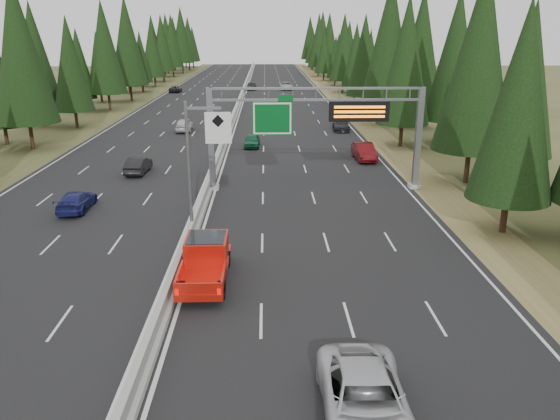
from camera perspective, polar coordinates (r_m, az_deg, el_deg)
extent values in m
cube|color=black|center=(87.07, -4.51, 10.30)|extent=(32.00, 260.00, 0.08)
cube|color=olive|center=(87.96, 7.34, 10.28)|extent=(3.60, 260.00, 0.06)
cube|color=#3F4620|center=(89.78, -16.11, 9.89)|extent=(3.60, 260.00, 0.06)
cube|color=gray|center=(87.05, -4.52, 10.42)|extent=(0.70, 260.00, 0.30)
cube|color=gray|center=(86.99, -4.52, 10.68)|extent=(0.30, 260.00, 0.60)
cube|color=slate|center=(42.10, -7.20, 7.29)|extent=(0.45, 0.45, 7.80)
cube|color=gray|center=(42.95, -7.01, 2.37)|extent=(0.90, 0.90, 0.30)
cube|color=slate|center=(43.49, 14.24, 7.22)|extent=(0.45, 0.45, 7.80)
cube|color=gray|center=(44.31, 13.87, 2.46)|extent=(0.90, 0.90, 0.30)
cube|color=slate|center=(41.52, 3.80, 12.57)|extent=(15.85, 0.35, 0.16)
cube|color=slate|center=(41.61, 3.78, 11.42)|extent=(15.85, 0.35, 0.16)
cube|color=#054C19|center=(41.37, -0.81, 9.55)|extent=(3.00, 0.10, 2.50)
cube|color=silver|center=(41.31, -0.81, 9.54)|extent=(2.85, 0.02, 2.35)
cube|color=#054C19|center=(41.20, 0.60, 11.62)|extent=(1.10, 0.10, 0.45)
cube|color=black|center=(41.83, 8.27, 10.16)|extent=(4.50, 0.40, 1.50)
cube|color=orange|center=(41.57, 8.34, 10.59)|extent=(3.80, 0.02, 0.18)
cube|color=orange|center=(41.62, 8.32, 10.12)|extent=(3.80, 0.02, 0.18)
cube|color=orange|center=(41.67, 8.29, 9.64)|extent=(3.80, 0.02, 0.18)
cylinder|color=slate|center=(32.41, -9.48, 4.12)|extent=(0.20, 0.20, 8.00)
cube|color=gray|center=(33.55, -9.14, -2.36)|extent=(0.50, 0.50, 0.20)
cube|color=slate|center=(31.62, -8.00, 10.49)|extent=(2.00, 0.15, 0.15)
cube|color=silver|center=(31.59, -6.48, 8.52)|extent=(1.50, 0.06, 1.80)
cylinder|color=black|center=(36.02, 22.38, -0.55)|extent=(0.40, 0.40, 2.20)
cone|color=black|center=(34.61, 23.75, 10.29)|extent=(4.94, 4.94, 11.54)
cylinder|color=black|center=(47.20, 18.97, 4.37)|extent=(0.40, 0.40, 2.74)
cone|color=black|center=(46.07, 20.08, 14.75)|extent=(6.16, 6.16, 14.37)
cylinder|color=black|center=(48.66, 23.36, 3.98)|extent=(0.40, 0.40, 2.28)
cone|color=black|center=(47.61, 24.44, 12.30)|extent=(5.13, 5.13, 11.96)
cylinder|color=black|center=(60.49, 12.52, 7.64)|extent=(0.40, 0.40, 2.49)
cone|color=black|center=(59.63, 13.04, 15.00)|extent=(5.59, 5.59, 13.05)
cylinder|color=black|center=(63.44, 17.16, 7.80)|extent=(0.40, 0.40, 2.61)
cone|color=black|center=(62.62, 17.87, 15.15)|extent=(5.87, 5.87, 13.70)
cylinder|color=black|center=(74.86, 10.90, 9.89)|extent=(0.40, 0.40, 3.00)
cone|color=black|center=(74.16, 11.35, 17.06)|extent=(6.74, 6.74, 15.73)
cylinder|color=black|center=(73.96, 13.98, 9.48)|extent=(0.40, 0.40, 2.73)
cone|color=black|center=(73.25, 14.50, 16.07)|extent=(6.14, 6.14, 14.32)
cylinder|color=black|center=(88.19, 8.58, 10.99)|extent=(0.40, 0.40, 2.33)
cone|color=black|center=(87.62, 8.81, 15.71)|extent=(5.23, 5.23, 12.21)
cylinder|color=black|center=(89.62, 11.47, 10.78)|extent=(0.40, 0.40, 1.80)
cone|color=black|center=(89.11, 11.70, 14.36)|extent=(4.05, 4.05, 9.44)
cylinder|color=black|center=(102.85, 7.78, 11.96)|extent=(0.40, 0.40, 2.14)
cone|color=black|center=(102.37, 7.95, 15.69)|extent=(4.82, 4.82, 11.25)
cylinder|color=black|center=(102.16, 9.19, 11.81)|extent=(0.40, 0.40, 1.98)
cone|color=black|center=(101.69, 9.37, 15.28)|extent=(4.46, 4.46, 10.41)
cylinder|color=black|center=(114.82, 6.56, 12.72)|extent=(0.40, 0.40, 2.47)
cone|color=black|center=(114.37, 6.70, 16.57)|extent=(5.56, 5.56, 12.97)
cylinder|color=black|center=(117.46, 8.70, 12.67)|extent=(0.40, 0.40, 2.15)
cone|color=black|center=(117.04, 8.86, 15.94)|extent=(4.83, 4.83, 11.27)
cylinder|color=black|center=(130.01, 5.74, 13.21)|extent=(0.40, 0.40, 1.77)
cone|color=black|center=(129.67, 5.82, 15.64)|extent=(3.98, 3.98, 9.28)
cylinder|color=black|center=(128.80, 7.07, 13.23)|extent=(0.40, 0.40, 2.29)
cone|color=black|center=(128.41, 7.20, 16.42)|extent=(5.16, 5.16, 12.04)
cylinder|color=black|center=(142.85, 4.58, 13.72)|extent=(0.40, 0.40, 2.01)
cone|color=black|center=(142.52, 4.64, 16.23)|extent=(4.51, 4.51, 10.53)
cylinder|color=black|center=(143.18, 6.26, 13.68)|extent=(0.40, 0.40, 2.00)
cone|color=black|center=(142.84, 6.35, 16.18)|extent=(4.51, 4.51, 10.51)
cylinder|color=black|center=(156.63, 4.02, 14.24)|extent=(0.40, 0.40, 2.68)
cone|color=black|center=(156.30, 4.09, 17.30)|extent=(6.03, 6.03, 14.07)
cylinder|color=black|center=(156.56, 6.07, 14.03)|extent=(0.40, 0.40, 1.88)
cone|color=black|center=(156.26, 6.14, 16.18)|extent=(4.23, 4.23, 9.87)
cylinder|color=black|center=(168.73, 4.12, 14.44)|extent=(0.40, 0.40, 2.29)
cone|color=black|center=(168.43, 4.18, 16.87)|extent=(5.15, 5.15, 12.02)
cylinder|color=black|center=(169.80, 5.08, 14.52)|extent=(0.40, 0.40, 2.78)
cone|color=black|center=(169.49, 5.16, 17.46)|extent=(6.26, 6.26, 14.61)
cylinder|color=black|center=(185.65, 3.39, 14.76)|extent=(0.40, 0.40, 2.15)
cone|color=black|center=(185.38, 3.42, 16.84)|extent=(4.84, 4.84, 11.29)
cylinder|color=black|center=(183.61, 4.60, 14.71)|extent=(0.40, 0.40, 2.18)
cone|color=black|center=(183.34, 4.66, 16.83)|extent=(4.89, 4.89, 11.42)
cylinder|color=black|center=(198.85, 3.11, 15.07)|extent=(0.40, 0.40, 2.75)
cone|color=black|center=(198.58, 3.16, 17.55)|extent=(6.18, 6.18, 14.43)
cylinder|color=black|center=(197.11, 4.40, 15.06)|extent=(0.40, 0.40, 3.00)
cone|color=black|center=(196.84, 4.47, 17.79)|extent=(6.76, 6.76, 15.78)
cylinder|color=black|center=(63.34, -24.53, 7.05)|extent=(0.40, 0.40, 2.79)
cone|color=black|center=(62.50, -25.60, 14.88)|extent=(6.28, 6.28, 14.65)
cylinder|color=black|center=(67.34, -26.70, 6.97)|extent=(0.40, 0.40, 1.98)
cylinder|color=black|center=(75.74, -20.51, 8.88)|extent=(0.40, 0.40, 2.22)
cone|color=black|center=(75.07, -21.10, 14.09)|extent=(4.99, 4.99, 11.64)
cylinder|color=black|center=(78.97, -23.52, 8.96)|extent=(0.40, 0.40, 2.50)
cone|color=black|center=(78.31, -24.26, 14.59)|extent=(5.62, 5.62, 13.12)
cylinder|color=black|center=(91.55, -17.39, 10.74)|extent=(0.40, 0.40, 2.65)
cone|color=black|center=(90.98, -17.89, 15.90)|extent=(5.96, 5.96, 13.91)
cylinder|color=black|center=(91.52, -19.88, 10.29)|extent=(0.40, 0.40, 2.00)
cone|color=black|center=(91.00, -20.31, 14.18)|extent=(4.51, 4.51, 10.51)
cylinder|color=black|center=(102.96, -15.29, 11.71)|extent=(0.40, 0.40, 2.85)
cone|color=black|center=(102.45, -15.71, 16.65)|extent=(6.41, 6.41, 14.95)
cylinder|color=black|center=(103.07, -18.15, 11.20)|extent=(0.40, 0.40, 1.92)
cone|color=black|center=(102.62, -18.49, 14.53)|extent=(4.33, 4.33, 10.10)
cylinder|color=black|center=(119.16, -14.14, 12.37)|extent=(0.40, 0.40, 1.94)
cone|color=black|center=(118.77, -14.37, 15.27)|extent=(4.36, 4.36, 10.18)
cylinder|color=black|center=(116.82, -15.47, 12.23)|extent=(0.40, 0.40, 2.22)
cone|color=black|center=(116.40, -15.77, 15.62)|extent=(5.00, 5.00, 11.66)
cylinder|color=black|center=(129.75, -12.91, 12.92)|extent=(0.40, 0.40, 2.10)
cone|color=black|center=(129.38, -13.12, 15.81)|extent=(4.73, 4.73, 11.03)
cylinder|color=black|center=(131.53, -14.67, 12.80)|extent=(0.40, 0.40, 1.87)
cone|color=black|center=(131.17, -14.88, 15.34)|extent=(4.21, 4.21, 9.83)
cylinder|color=black|center=(142.82, -12.04, 13.50)|extent=(0.40, 0.40, 2.57)
cone|color=black|center=(142.45, -12.26, 16.72)|extent=(5.78, 5.78, 13.48)
cylinder|color=black|center=(143.22, -12.97, 13.45)|extent=(0.40, 0.40, 2.55)
cone|color=black|center=(142.85, -13.20, 16.63)|extent=(5.73, 5.73, 13.37)
cylinder|color=black|center=(158.34, -11.08, 13.99)|extent=(0.40, 0.40, 2.66)
cone|color=black|center=(158.01, -11.26, 16.99)|extent=(5.98, 5.98, 13.95)
cylinder|color=black|center=(159.16, -11.93, 13.89)|extent=(0.40, 0.40, 2.27)
cone|color=black|center=(158.84, -12.10, 16.44)|extent=(5.10, 5.10, 11.90)
cylinder|color=black|center=(172.19, -10.11, 14.41)|extent=(0.40, 0.40, 3.03)
cone|color=black|center=(171.89, -10.29, 17.56)|extent=(6.82, 6.82, 15.91)
cylinder|color=black|center=(171.93, -11.61, 14.28)|extent=(0.40, 0.40, 2.75)
cone|color=black|center=(171.63, -11.80, 17.13)|extent=(6.18, 6.18, 14.42)
cylinder|color=black|center=(186.06, -9.44, 14.65)|extent=(0.40, 0.40, 2.66)
cone|color=black|center=(185.78, -9.58, 17.20)|extent=(5.99, 5.99, 13.97)
cylinder|color=black|center=(184.34, -10.91, 14.54)|extent=(0.40, 0.40, 2.65)
cone|color=black|center=(184.05, -11.07, 17.11)|extent=(5.97, 5.97, 13.94)
cylinder|color=black|center=(199.06, -9.03, 14.81)|extent=(0.40, 0.40, 2.20)
cone|color=black|center=(198.81, -9.13, 16.79)|extent=(4.95, 4.95, 11.56)
cylinder|color=black|center=(199.01, -9.79, 14.80)|extent=(0.40, 0.40, 2.39)
cone|color=black|center=(198.75, -9.91, 16.95)|extent=(5.39, 5.39, 12.57)
imported|color=silver|center=(18.11, 8.92, -19.09)|extent=(2.77, 5.88, 1.62)
cylinder|color=black|center=(25.66, -10.27, -8.25)|extent=(0.32, 0.86, 0.86)
cylinder|color=black|center=(25.44, -6.14, -8.29)|extent=(0.32, 0.86, 0.86)
cylinder|color=black|center=(28.87, -9.25, -5.11)|extent=(0.32, 0.86, 0.86)
cylinder|color=black|center=(28.67, -5.59, -5.12)|extent=(0.32, 0.86, 0.86)
cube|color=#B6160B|center=(27.12, -7.80, -6.24)|extent=(2.16, 6.05, 0.32)
cube|color=#B6160B|center=(27.71, -7.66, -3.99)|extent=(2.05, 2.38, 1.19)
cube|color=black|center=(27.59, -7.68, -3.37)|extent=(1.84, 2.05, 0.59)
cube|color=#B6160B|center=(25.64, -10.51, -6.95)|extent=(0.11, 2.59, 0.65)
cube|color=#B6160B|center=(25.40, -5.90, -6.98)|extent=(0.11, 2.59, 0.65)
cube|color=#B6160B|center=(24.34, -8.55, -8.26)|extent=(2.16, 0.11, 0.65)
imported|color=#135635|center=(58.68, -2.94, 7.25)|extent=(1.72, 4.00, 1.34)
imported|color=#590C0F|center=(53.14, 8.78, 6.05)|extent=(1.88, 4.91, 1.60)
imported|color=black|center=(69.20, 6.40, 8.84)|extent=(2.18, 4.87, 1.39)
imported|color=#B5B5B5|center=(119.17, 0.63, 12.85)|extent=(2.92, 5.83, 1.59)
imported|color=black|center=(118.84, -3.00, 12.82)|extent=(2.17, 4.90, 1.64)
imported|color=black|center=(49.04, -14.59, 4.56)|extent=(1.66, 4.32, 1.40)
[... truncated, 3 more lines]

